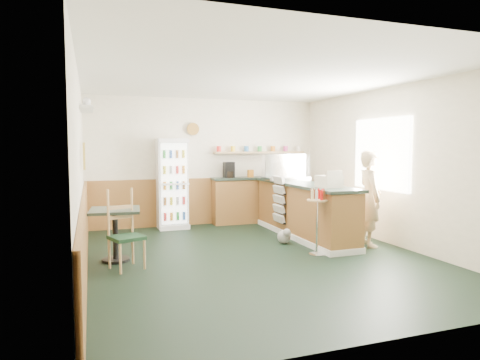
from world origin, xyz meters
name	(u,v)px	position (x,y,z in m)	size (l,w,h in m)	color
ground	(257,257)	(0.00, 0.00, 0.00)	(6.00, 6.00, 0.00)	black
room_envelope	(228,156)	(-0.23, 0.73, 1.52)	(5.04, 6.02, 2.72)	#F2E6CE
service_counter	(303,212)	(1.35, 1.07, 0.46)	(0.68, 3.01, 1.01)	olive
back_counter	(260,197)	(1.19, 2.80, 0.55)	(2.24, 0.42, 1.69)	olive
drinks_fridge	(172,184)	(-0.79, 2.74, 0.92)	(0.61, 0.53, 1.84)	white
display_case	(286,167)	(1.35, 1.85, 1.26)	(0.89, 0.47, 0.51)	silver
cash_register	(329,181)	(1.35, 0.19, 1.11)	(0.34, 0.35, 0.19)	beige
shopkeeper	(370,199)	(2.05, 0.04, 0.81)	(0.54, 0.39, 1.62)	tan
condiment_stand	(317,212)	(0.92, -0.19, 0.68)	(0.32, 0.32, 1.01)	silver
newspaper_rack	(279,200)	(0.99, 1.38, 0.67)	(0.09, 0.45, 0.89)	black
cafe_table	(115,224)	(-2.05, 0.47, 0.55)	(0.77, 0.77, 0.77)	black
cafe_chair	(126,227)	(-1.93, 0.09, 0.57)	(0.53, 0.53, 1.10)	#15311C
dog_doorstop	(284,236)	(0.77, 0.66, 0.13)	(0.23, 0.30, 0.28)	gray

